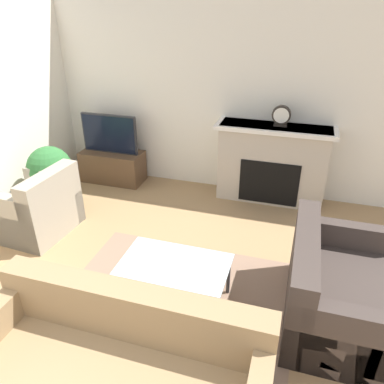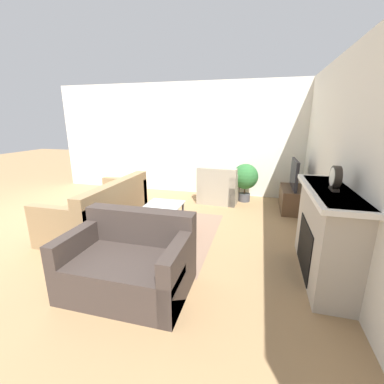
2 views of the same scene
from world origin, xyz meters
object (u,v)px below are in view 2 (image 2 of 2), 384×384
couch_sectional (101,211)px  mantel_clock (335,178)px  couch_loveseat (130,264)px  armchair_by_window (219,189)px  potted_plant (245,178)px  tv (294,174)px  coffee_table (159,211)px

couch_sectional → mantel_clock: bearing=78.5°
couch_loveseat → armchair_by_window: same height
couch_loveseat → potted_plant: bearing=74.1°
tv → armchair_by_window: size_ratio=0.95×
coffee_table → armchair_by_window: bearing=161.5°
tv → couch_sectional: (1.75, -3.31, -0.48)m
tv → coffee_table: 2.86m
couch_sectional → mantel_clock: size_ratio=7.44×
couch_sectional → couch_loveseat: size_ratio=1.54×
tv → couch_loveseat: tv is taller
potted_plant → tv: bearing=69.4°
tv → couch_loveseat: bearing=-32.1°
potted_plant → mantel_clock: bearing=21.0°
couch_loveseat → mantel_clock: bearing=19.6°
potted_plant → armchair_by_window: bearing=-71.9°
mantel_clock → couch_sectional: bearing=-101.5°
tv → couch_loveseat: 3.79m
coffee_table → mantel_clock: (0.66, 2.31, 0.82)m
potted_plant → couch_sectional: bearing=-47.7°
tv → armchair_by_window: 1.63m
couch_sectional → tv: bearing=117.9°
armchair_by_window → coffee_table: armchair_by_window is taller
coffee_table → mantel_clock: bearing=74.1°
potted_plant → mantel_clock: mantel_clock is taller
armchair_by_window → mantel_clock: bearing=126.0°
armchair_by_window → potted_plant: potted_plant is taller
couch_sectional → mantel_clock: 3.61m
armchair_by_window → potted_plant: size_ratio=1.04×
couch_loveseat → coffee_table: bearing=98.5°
couch_loveseat → armchair_by_window: bearing=82.5°
coffee_table → potted_plant: (-2.16, 1.23, 0.15)m
tv → potted_plant: size_ratio=0.99×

